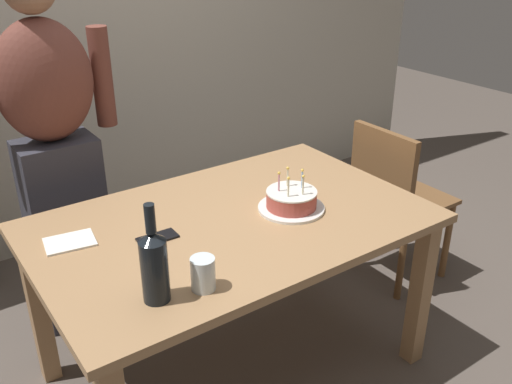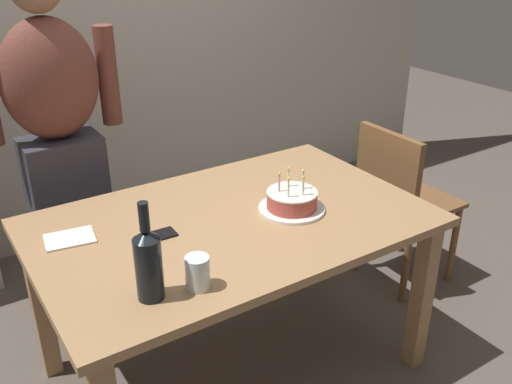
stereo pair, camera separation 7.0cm
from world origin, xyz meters
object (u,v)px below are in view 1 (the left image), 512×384
Objects in this scene: birthday_cake at (291,201)px; cell_phone at (158,238)px; person_man_bearded at (55,150)px; water_glass_near at (203,274)px; napkin_stack at (70,242)px; wine_bottle at (154,264)px; dining_chair at (393,193)px.

birthday_cake is 0.55m from cell_phone.
birthday_cake is at bearing 128.17° from person_man_bearded.
person_man_bearded reaches higher than water_glass_near.
birthday_cake reaches higher than napkin_stack.
wine_bottle reaches higher than cell_phone.
wine_bottle is 0.37× the size of dining_chair.
birthday_cake is 0.82× the size of wine_bottle.
dining_chair reaches higher than water_glass_near.
water_glass_near reaches higher than napkin_stack.
water_glass_near is 0.58m from napkin_stack.
cell_phone is 0.31m from napkin_stack.
cell_phone is (-0.54, 0.10, -0.03)m from birthday_cake.
wine_bottle is (-0.14, 0.03, 0.07)m from water_glass_near.
dining_chair reaches higher than cell_phone.
wine_bottle is (-0.70, -0.23, 0.09)m from birthday_cake.
water_glass_near is 1.48m from dining_chair.
birthday_cake reaches higher than cell_phone.
person_man_bearded is 1.66m from dining_chair.
wine_bottle is at bearing 166.77° from water_glass_near.
birthday_cake reaches higher than water_glass_near.
dining_chair is (1.48, -0.66, -0.36)m from person_man_bearded.
napkin_stack is at bearing 87.53° from dining_chair.
cell_phone is 0.17× the size of dining_chair.
birthday_cake is at bearing 25.37° from water_glass_near.
water_glass_near is at bearing -64.08° from napkin_stack.
person_man_bearded reaches higher than napkin_stack.
wine_bottle is 0.51m from napkin_stack.
water_glass_near is at bearing 107.90° from dining_chair.
water_glass_near is at bearing -91.48° from cell_phone.
cell_phone is at bearing -29.69° from napkin_stack.
birthday_cake is 1.85× the size of cell_phone.
wine_bottle is at bearing 105.14° from dining_chair.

